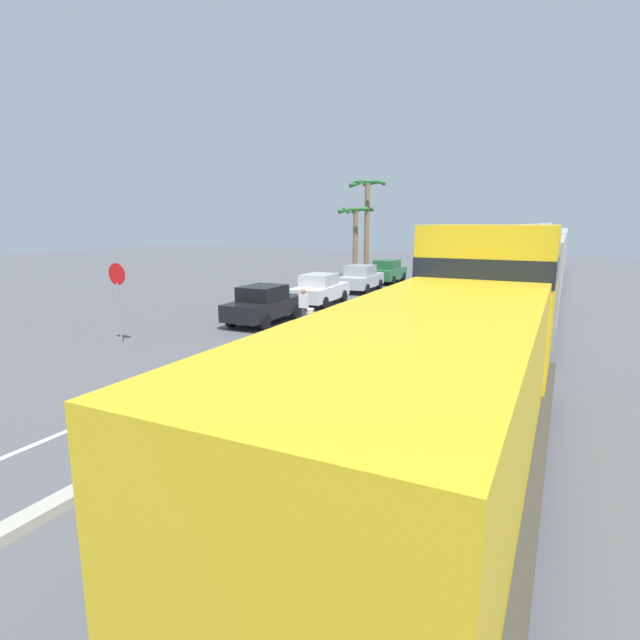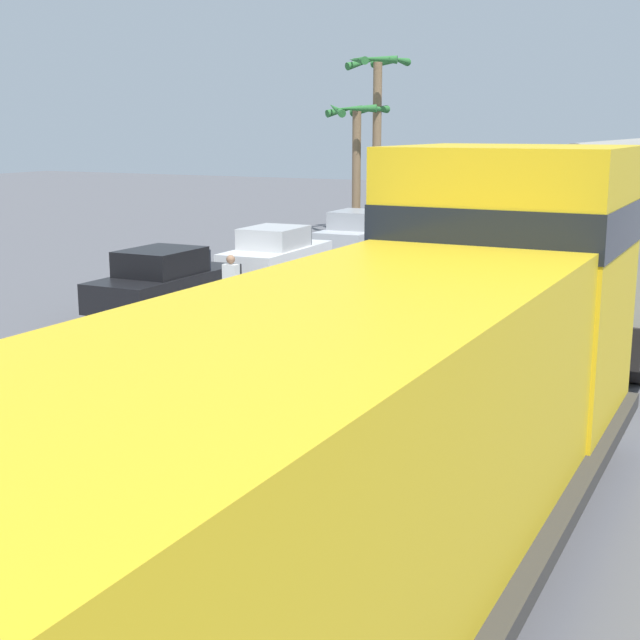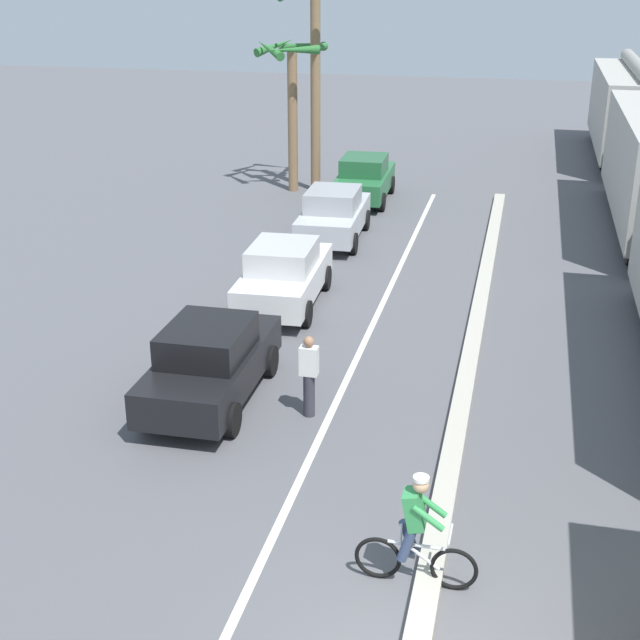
{
  "view_description": "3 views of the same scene",
  "coord_description": "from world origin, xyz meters",
  "views": [
    {
      "loc": [
        6.61,
        -11.32,
        4.27
      ],
      "look_at": [
        -0.55,
        3.18,
        1.08
      ],
      "focal_mm": 28.0,
      "sensor_mm": 36.0,
      "label": 1
    },
    {
      "loc": [
        8.04,
        -10.55,
        4.43
      ],
      "look_at": [
        2.16,
        0.95,
        1.63
      ],
      "focal_mm": 50.0,
      "sensor_mm": 36.0,
      "label": 2
    },
    {
      "loc": [
        0.82,
        -8.34,
        8.0
      ],
      "look_at": [
        -3.16,
        8.71,
        0.93
      ],
      "focal_mm": 50.0,
      "sensor_mm": 36.0,
      "label": 3
    }
  ],
  "objects": [
    {
      "name": "ground_plane",
      "position": [
        0.0,
        0.0,
        0.0
      ],
      "size": [
        120.0,
        120.0,
        0.0
      ],
      "primitive_type": "plane",
      "color": "#56565B"
    },
    {
      "name": "median_curb",
      "position": [
        0.0,
        6.0,
        0.08
      ],
      "size": [
        0.36,
        36.0,
        0.16
      ],
      "primitive_type": "cube",
      "color": "#B2AD9E",
      "rests_on": "ground"
    },
    {
      "name": "lane_stripe",
      "position": [
        -2.4,
        6.0,
        0.0
      ],
      "size": [
        0.14,
        36.0,
        0.01
      ],
      "primitive_type": "cube",
      "color": "silver",
      "rests_on": "ground"
    },
    {
      "name": "locomotive",
      "position": [
        5.04,
        -2.88,
        1.8
      ],
      "size": [
        3.1,
        11.61,
        4.2
      ],
      "color": "gold",
      "rests_on": "ground"
    },
    {
      "name": "hopper_car_lead",
      "position": [
        5.04,
        9.28,
        2.08
      ],
      "size": [
        2.9,
        10.6,
        4.18
      ],
      "color": "#A5A39B",
      "rests_on": "ground"
    },
    {
      "name": "hopper_car_middle",
      "position": [
        5.04,
        20.88,
        2.08
      ],
      "size": [
        2.9,
        10.6,
        4.18
      ],
      "color": "#AAA7A0",
      "rests_on": "ground"
    },
    {
      "name": "hopper_car_trailing",
      "position": [
        5.04,
        32.48,
        2.08
      ],
      "size": [
        2.9,
        10.6,
        4.18
      ],
      "color": "#A8A59E",
      "rests_on": "ground"
    },
    {
      "name": "parked_car_black",
      "position": [
        -4.8,
        6.42,
        0.82
      ],
      "size": [
        1.87,
        4.22,
        1.62
      ],
      "color": "black",
      "rests_on": "ground"
    },
    {
      "name": "parked_car_white",
      "position": [
        -4.78,
        11.74,
        0.82
      ],
      "size": [
        1.98,
        4.27,
        1.62
      ],
      "color": "silver",
      "rests_on": "ground"
    },
    {
      "name": "parked_car_silver",
      "position": [
        -4.78,
        17.49,
        0.82
      ],
      "size": [
        1.97,
        4.27,
        1.62
      ],
      "color": "#B7BABF",
      "rests_on": "ground"
    },
    {
      "name": "parked_car_green",
      "position": [
        -4.75,
        22.49,
        0.82
      ],
      "size": [
        1.93,
        4.25,
        1.62
      ],
      "color": "#286B3D",
      "rests_on": "ground"
    },
    {
      "name": "cyclist",
      "position": [
        -0.21,
        1.77,
        0.82
      ],
      "size": [
        1.71,
        0.48,
        1.71
      ],
      "color": "black",
      "rests_on": "ground"
    },
    {
      "name": "stop_sign",
      "position": [
        -7.22,
        0.91,
        2.02
      ],
      "size": [
        0.76,
        0.08,
        2.88
      ],
      "color": "gray",
      "rests_on": "ground"
    },
    {
      "name": "palm_tree_near",
      "position": [
        -6.82,
        23.64,
        5.29
      ],
      "size": [
        2.54,
        2.71,
        7.42
      ],
      "color": "#846647",
      "rests_on": "ground"
    },
    {
      "name": "palm_tree_far",
      "position": [
        -7.62,
        23.39,
        4.07
      ],
      "size": [
        2.58,
        2.73,
        5.51
      ],
      "color": "#846647",
      "rests_on": "ground"
    },
    {
      "name": "pedestrian_by_cars",
      "position": [
        -2.79,
        6.22,
        0.85
      ],
      "size": [
        0.34,
        0.22,
        1.62
      ],
      "color": "#33333D",
      "rests_on": "ground"
    }
  ]
}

